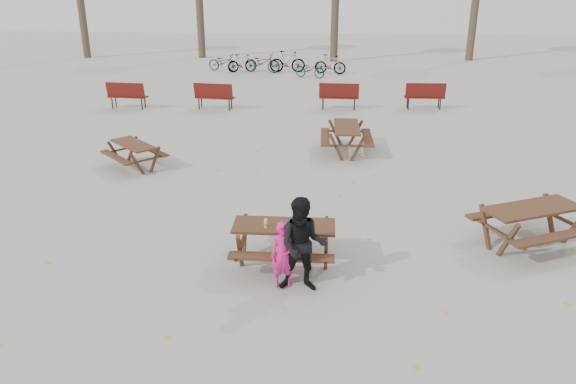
# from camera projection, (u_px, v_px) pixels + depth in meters

# --- Properties ---
(ground) EXTENTS (80.00, 80.00, 0.00)m
(ground) POSITION_uv_depth(u_px,v_px,m) (284.00, 263.00, 10.17)
(ground) COLOR gray
(ground) RESTS_ON ground
(main_picnic_table) EXTENTS (1.80, 1.45, 0.78)m
(main_picnic_table) POSITION_uv_depth(u_px,v_px,m) (284.00, 234.00, 9.95)
(main_picnic_table) COLOR #362013
(main_picnic_table) RESTS_ON ground
(food_tray) EXTENTS (0.18, 0.11, 0.03)m
(food_tray) POSITION_uv_depth(u_px,v_px,m) (302.00, 228.00, 9.72)
(food_tray) COLOR white
(food_tray) RESTS_ON main_picnic_table
(bread_roll) EXTENTS (0.14, 0.06, 0.05)m
(bread_roll) POSITION_uv_depth(u_px,v_px,m) (302.00, 226.00, 9.71)
(bread_roll) COLOR tan
(bread_roll) RESTS_ON food_tray
(soda_bottle) EXTENTS (0.07, 0.07, 0.17)m
(soda_bottle) POSITION_uv_depth(u_px,v_px,m) (266.00, 224.00, 9.75)
(soda_bottle) COLOR silver
(soda_bottle) RESTS_ON main_picnic_table
(child) EXTENTS (0.46, 0.35, 1.15)m
(child) POSITION_uv_depth(u_px,v_px,m) (283.00, 255.00, 9.25)
(child) COLOR #DE1B79
(child) RESTS_ON ground
(adult) EXTENTS (0.79, 0.61, 1.62)m
(adult) POSITION_uv_depth(u_px,v_px,m) (303.00, 245.00, 9.06)
(adult) COLOR black
(adult) RESTS_ON ground
(picnic_table_east) EXTENTS (2.33, 2.15, 0.81)m
(picnic_table_east) POSITION_uv_depth(u_px,v_px,m) (530.00, 226.00, 10.69)
(picnic_table_east) COLOR #362013
(picnic_table_east) RESTS_ON ground
(picnic_table_north) EXTENTS (1.97, 1.97, 0.67)m
(picnic_table_north) POSITION_uv_depth(u_px,v_px,m) (134.00, 155.00, 15.03)
(picnic_table_north) COLOR #362013
(picnic_table_north) RESTS_ON ground
(picnic_table_far) EXTENTS (1.50, 1.85, 0.79)m
(picnic_table_far) POSITION_uv_depth(u_px,v_px,m) (346.00, 139.00, 16.24)
(picnic_table_far) COLOR #362013
(picnic_table_far) RESTS_ON ground
(park_bench_row) EXTENTS (12.89, 1.28, 1.03)m
(park_bench_row) POSITION_uv_depth(u_px,v_px,m) (276.00, 95.00, 21.36)
(park_bench_row) COLOR #601813
(park_bench_row) RESTS_ON ground
(bicycle_row) EXTENTS (7.35, 2.67, 1.10)m
(bicycle_row) POSITION_uv_depth(u_px,v_px,m) (273.00, 63.00, 28.96)
(bicycle_row) COLOR black
(bicycle_row) RESTS_ON ground
(fallen_leaves) EXTENTS (11.00, 11.00, 0.01)m
(fallen_leaves) POSITION_uv_depth(u_px,v_px,m) (315.00, 210.00, 12.45)
(fallen_leaves) COLOR gold
(fallen_leaves) RESTS_ON ground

